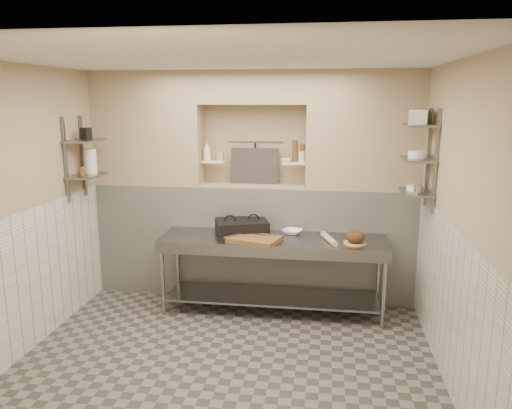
% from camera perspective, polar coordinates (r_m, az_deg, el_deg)
% --- Properties ---
extents(floor, '(4.00, 3.90, 0.10)m').
position_cam_1_polar(floor, '(5.07, -3.34, -17.80)').
color(floor, '#635D57').
rests_on(floor, ground).
extents(ceiling, '(4.00, 3.90, 0.10)m').
position_cam_1_polar(ceiling, '(4.42, -3.82, 16.94)').
color(ceiling, silver).
rests_on(ceiling, ground).
extents(wall_left, '(0.10, 3.90, 2.80)m').
position_cam_1_polar(wall_left, '(5.33, -25.69, -0.76)').
color(wall_left, tan).
rests_on(wall_left, ground).
extents(wall_right, '(0.10, 3.90, 2.80)m').
position_cam_1_polar(wall_right, '(4.58, 22.44, -2.41)').
color(wall_right, tan).
rests_on(wall_right, ground).
extents(wall_back, '(4.00, 0.10, 2.80)m').
position_cam_1_polar(wall_back, '(6.46, 0.03, 2.48)').
color(wall_back, tan).
rests_on(wall_back, ground).
extents(wall_front, '(4.00, 0.10, 2.80)m').
position_cam_1_polar(wall_front, '(2.70, -12.37, -11.62)').
color(wall_front, tan).
rests_on(wall_front, ground).
extents(backwall_lower, '(4.00, 0.40, 1.40)m').
position_cam_1_polar(backwall_lower, '(6.37, -0.29, -4.11)').
color(backwall_lower, white).
rests_on(backwall_lower, floor).
extents(alcove_sill, '(1.30, 0.40, 0.02)m').
position_cam_1_polar(alcove_sill, '(6.21, -0.30, 2.20)').
color(alcove_sill, tan).
rests_on(alcove_sill, backwall_lower).
extents(backwall_pillar_left, '(1.35, 0.40, 1.40)m').
position_cam_1_polar(backwall_pillar_left, '(6.46, -12.13, 8.47)').
color(backwall_pillar_left, tan).
rests_on(backwall_pillar_left, backwall_lower).
extents(backwall_pillar_right, '(1.35, 0.40, 1.40)m').
position_cam_1_polar(backwall_pillar_right, '(6.08, 12.27, 8.26)').
color(backwall_pillar_right, tan).
rests_on(backwall_pillar_right, backwall_lower).
extents(backwall_header, '(1.30, 0.40, 0.40)m').
position_cam_1_polar(backwall_header, '(6.12, -0.31, 13.24)').
color(backwall_header, tan).
rests_on(backwall_header, backwall_lower).
extents(wainscot_left, '(0.02, 3.90, 1.40)m').
position_cam_1_polar(wainscot_left, '(5.48, -24.50, -7.94)').
color(wainscot_left, white).
rests_on(wainscot_left, floor).
extents(wainscot_right, '(0.02, 3.90, 1.40)m').
position_cam_1_polar(wainscot_right, '(4.78, 21.06, -10.55)').
color(wainscot_right, white).
rests_on(wainscot_right, floor).
extents(alcove_shelf_left, '(0.28, 0.16, 0.02)m').
position_cam_1_polar(alcove_shelf_left, '(6.26, -4.84, 4.92)').
color(alcove_shelf_left, white).
rests_on(alcove_shelf_left, backwall_lower).
extents(alcove_shelf_right, '(0.28, 0.16, 0.02)m').
position_cam_1_polar(alcove_shelf_right, '(6.12, 4.35, 4.75)').
color(alcove_shelf_right, white).
rests_on(alcove_shelf_right, backwall_lower).
extents(utensil_rail, '(0.70, 0.02, 0.02)m').
position_cam_1_polar(utensil_rail, '(6.31, -0.07, 7.29)').
color(utensil_rail, gray).
rests_on(utensil_rail, wall_back).
extents(hanging_steel, '(0.02, 0.02, 0.30)m').
position_cam_1_polar(hanging_steel, '(6.31, -0.10, 5.74)').
color(hanging_steel, black).
rests_on(hanging_steel, utensil_rail).
extents(splash_panel, '(0.60, 0.08, 0.45)m').
position_cam_1_polar(splash_panel, '(6.28, -0.16, 4.42)').
color(splash_panel, '#383330').
rests_on(splash_panel, alcove_sill).
extents(shelf_rail_left_a, '(0.03, 0.03, 0.95)m').
position_cam_1_polar(shelf_rail_left_a, '(6.29, -19.17, 5.24)').
color(shelf_rail_left_a, slate).
rests_on(shelf_rail_left_a, wall_left).
extents(shelf_rail_left_b, '(0.03, 0.03, 0.95)m').
position_cam_1_polar(shelf_rail_left_b, '(5.94, -20.92, 4.76)').
color(shelf_rail_left_b, slate).
rests_on(shelf_rail_left_b, wall_left).
extents(wall_shelf_left_lower, '(0.30, 0.50, 0.02)m').
position_cam_1_polar(wall_shelf_left_lower, '(6.08, -18.77, 3.15)').
color(wall_shelf_left_lower, slate).
rests_on(wall_shelf_left_lower, wall_left).
extents(wall_shelf_left_upper, '(0.30, 0.50, 0.03)m').
position_cam_1_polar(wall_shelf_left_upper, '(6.04, -19.02, 6.91)').
color(wall_shelf_left_upper, slate).
rests_on(wall_shelf_left_upper, wall_left).
extents(shelf_rail_right_a, '(0.03, 0.03, 1.05)m').
position_cam_1_polar(shelf_rail_right_a, '(5.69, 19.06, 5.11)').
color(shelf_rail_right_a, slate).
rests_on(shelf_rail_right_a, wall_right).
extents(shelf_rail_right_b, '(0.03, 0.03, 1.05)m').
position_cam_1_polar(shelf_rail_right_b, '(5.30, 19.85, 4.60)').
color(shelf_rail_right_b, slate).
rests_on(shelf_rail_right_b, wall_right).
extents(wall_shelf_right_lower, '(0.30, 0.50, 0.02)m').
position_cam_1_polar(wall_shelf_right_lower, '(5.52, 17.82, 1.33)').
color(wall_shelf_right_lower, slate).
rests_on(wall_shelf_right_lower, wall_right).
extents(wall_shelf_right_mid, '(0.30, 0.50, 0.02)m').
position_cam_1_polar(wall_shelf_right_mid, '(5.47, 18.05, 4.93)').
color(wall_shelf_right_mid, slate).
rests_on(wall_shelf_right_mid, wall_right).
extents(wall_shelf_right_upper, '(0.30, 0.50, 0.03)m').
position_cam_1_polar(wall_shelf_right_upper, '(5.44, 18.29, 8.58)').
color(wall_shelf_right_upper, slate).
rests_on(wall_shelf_right_upper, wall_right).
extents(prep_table, '(2.60, 0.70, 0.90)m').
position_cam_1_polar(prep_table, '(5.82, 1.92, -6.30)').
color(prep_table, gray).
rests_on(prep_table, floor).
extents(panini_press, '(0.70, 0.60, 0.16)m').
position_cam_1_polar(panini_press, '(5.91, -1.64, -2.58)').
color(panini_press, black).
rests_on(panini_press, prep_table).
extents(cutting_board, '(0.64, 0.53, 0.05)m').
position_cam_1_polar(cutting_board, '(5.61, -0.17, -3.98)').
color(cutting_board, brown).
rests_on(cutting_board, prep_table).
extents(knife_blade, '(0.25, 0.04, 0.01)m').
position_cam_1_polar(knife_blade, '(5.68, 1.05, -3.52)').
color(knife_blade, gray).
rests_on(knife_blade, cutting_board).
extents(tongs, '(0.17, 0.20, 0.02)m').
position_cam_1_polar(tongs, '(5.63, -2.77, -3.60)').
color(tongs, gray).
rests_on(tongs, cutting_board).
extents(mixing_bowl, '(0.28, 0.28, 0.05)m').
position_cam_1_polar(mixing_bowl, '(5.92, 4.19, -3.12)').
color(mixing_bowl, white).
rests_on(mixing_bowl, prep_table).
extents(rolling_pin, '(0.20, 0.43, 0.07)m').
position_cam_1_polar(rolling_pin, '(5.65, 8.36, -3.91)').
color(rolling_pin, tan).
rests_on(rolling_pin, prep_table).
extents(bread_board, '(0.25, 0.25, 0.01)m').
position_cam_1_polar(bread_board, '(5.63, 11.24, -4.33)').
color(bread_board, tan).
rests_on(bread_board, prep_table).
extents(bread_loaf, '(0.22, 0.22, 0.13)m').
position_cam_1_polar(bread_loaf, '(5.61, 11.27, -3.61)').
color(bread_loaf, '#4C2D19').
rests_on(bread_loaf, bread_board).
extents(bottle_soap, '(0.11, 0.11, 0.24)m').
position_cam_1_polar(bottle_soap, '(6.26, -5.61, 6.13)').
color(bottle_soap, white).
rests_on(bottle_soap, alcove_shelf_left).
extents(jar_alcove, '(0.07, 0.07, 0.11)m').
position_cam_1_polar(jar_alcove, '(6.23, -4.07, 5.51)').
color(jar_alcove, tan).
rests_on(jar_alcove, alcove_shelf_left).
extents(bowl_alcove, '(0.14, 0.14, 0.04)m').
position_cam_1_polar(bowl_alcove, '(6.10, 3.47, 5.06)').
color(bowl_alcove, white).
rests_on(bowl_alcove, alcove_shelf_right).
extents(condiment_a, '(0.06, 0.06, 0.21)m').
position_cam_1_polar(condiment_a, '(6.11, 5.36, 5.86)').
color(condiment_a, brown).
rests_on(condiment_a, alcove_shelf_right).
extents(condiment_b, '(0.07, 0.07, 0.26)m').
position_cam_1_polar(condiment_b, '(6.12, 4.47, 6.11)').
color(condiment_b, brown).
rests_on(condiment_b, alcove_shelf_right).
extents(condiment_c, '(0.08, 0.08, 0.13)m').
position_cam_1_polar(condiment_c, '(6.09, 5.26, 5.45)').
color(condiment_c, white).
rests_on(condiment_c, alcove_shelf_right).
extents(jug_left, '(0.14, 0.14, 0.28)m').
position_cam_1_polar(jug_left, '(6.16, -18.40, 4.74)').
color(jug_left, white).
rests_on(jug_left, wall_shelf_left_lower).
extents(jar_left, '(0.07, 0.07, 0.11)m').
position_cam_1_polar(jar_left, '(5.97, -19.31, 3.60)').
color(jar_left, brown).
rests_on(jar_left, wall_shelf_left_lower).
extents(box_left_upper, '(0.12, 0.12, 0.13)m').
position_cam_1_polar(box_left_upper, '(6.08, -18.85, 7.69)').
color(box_left_upper, black).
rests_on(box_left_upper, wall_shelf_left_upper).
extents(bowl_right, '(0.18, 0.18, 0.06)m').
position_cam_1_polar(bowl_right, '(5.57, 17.75, 1.83)').
color(bowl_right, white).
rests_on(bowl_right, wall_shelf_right_lower).
extents(canister_right, '(0.09, 0.09, 0.09)m').
position_cam_1_polar(canister_right, '(5.40, 18.06, 1.68)').
color(canister_right, gray).
rests_on(canister_right, wall_shelf_right_lower).
extents(bowl_right_mid, '(0.20, 0.20, 0.07)m').
position_cam_1_polar(bowl_right_mid, '(5.52, 17.99, 5.50)').
color(bowl_right_mid, white).
rests_on(bowl_right_mid, wall_shelf_right_mid).
extents(basket_right, '(0.25, 0.28, 0.15)m').
position_cam_1_polar(basket_right, '(5.51, 18.22, 9.51)').
color(basket_right, gray).
rests_on(basket_right, wall_shelf_right_upper).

